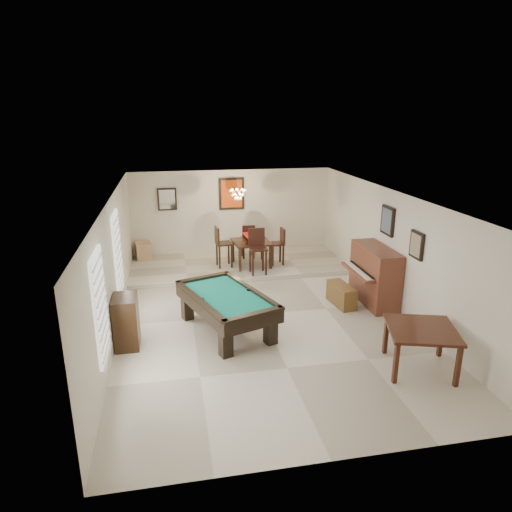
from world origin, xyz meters
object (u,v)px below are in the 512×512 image
object	(u,v)px
dining_chair_north	(248,241)
dining_chair_east	(277,246)
dining_chair_south	(258,252)
chandelier	(238,191)
dining_chair_west	(224,247)
upright_piano	(368,276)
pool_table	(226,313)
dining_table	(251,251)
flower_vase	(251,233)
apothecary_chest	(126,322)
corner_bench	(144,251)
square_table	(420,349)
piano_bench	(341,295)

from	to	relation	value
dining_chair_north	dining_chair_east	distance (m)	1.04
dining_chair_south	dining_chair_north	xyz separation A→B (m)	(-0.02, 1.46, -0.09)
dining_chair_east	chandelier	xyz separation A→B (m)	(-1.04, 0.25, 1.56)
dining_chair_west	chandelier	size ratio (longest dim) A/B	1.90
upright_piano	dining_chair_south	bearing A→B (deg)	135.77
pool_table	upright_piano	world-z (taller)	upright_piano
dining_table	flower_vase	distance (m)	0.53
apothecary_chest	flower_vase	world-z (taller)	flower_vase
apothecary_chest	corner_bench	world-z (taller)	apothecary_chest
apothecary_chest	chandelier	bearing A→B (deg)	56.03
flower_vase	pool_table	bearing A→B (deg)	-107.94
dining_chair_south	corner_bench	distance (m)	3.61
pool_table	dining_chair_east	world-z (taller)	dining_chair_east
square_table	dining_chair_east	bearing A→B (deg)	101.77
upright_piano	dining_table	xyz separation A→B (m)	(-2.21, 2.82, -0.13)
flower_vase	piano_bench	bearing A→B (deg)	-60.99
dining_chair_south	dining_chair_north	world-z (taller)	dining_chair_south
square_table	dining_table	world-z (taller)	dining_table
square_table	apothecary_chest	size ratio (longest dim) A/B	1.12
dining_chair_south	piano_bench	bearing A→B (deg)	-55.90
dining_table	dining_chair_east	bearing A→B (deg)	-3.29
dining_chair_north	dining_chair_east	world-z (taller)	dining_chair_east
pool_table	dining_chair_south	world-z (taller)	dining_chair_south
pool_table	chandelier	size ratio (longest dim) A/B	3.82
square_table	piano_bench	bearing A→B (deg)	96.23
dining_chair_west	chandelier	world-z (taller)	chandelier
square_table	dining_chair_east	distance (m)	5.76
square_table	dining_chair_west	xyz separation A→B (m)	(-2.64, 5.71, 0.31)
square_table	dining_chair_west	world-z (taller)	dining_chair_west
upright_piano	corner_bench	distance (m)	6.57
pool_table	square_table	distance (m)	3.68
pool_table	upright_piano	distance (m)	3.48
dining_chair_north	chandelier	size ratio (longest dim) A/B	1.68
pool_table	corner_bench	xyz separation A→B (m)	(-1.82, 4.80, -0.02)
upright_piano	corner_bench	bearing A→B (deg)	142.36
chandelier	corner_bench	bearing A→B (deg)	159.83
dining_table	apothecary_chest	bearing A→B (deg)	-128.50
apothecary_chest	chandelier	world-z (taller)	chandelier
dining_chair_south	dining_chair_west	bearing A→B (deg)	135.19
dining_chair_west	dining_chair_east	bearing A→B (deg)	-99.72
dining_table	dining_chair_south	xyz separation A→B (m)	(0.05, -0.72, 0.19)
pool_table	dining_chair_west	bearing A→B (deg)	64.06
flower_vase	corner_bench	size ratio (longest dim) A/B	0.45
upright_piano	dining_table	bearing A→B (deg)	128.02
dining_table	square_table	bearing A→B (deg)	-71.65
pool_table	dining_chair_north	world-z (taller)	dining_chair_north
piano_bench	apothecary_chest	xyz separation A→B (m)	(-4.66, -1.05, 0.25)
square_table	dining_chair_east	world-z (taller)	dining_chair_east
apothecary_chest	dining_chair_north	xyz separation A→B (m)	(3.12, 4.63, 0.13)
dining_chair_south	dining_chair_east	distance (m)	0.95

